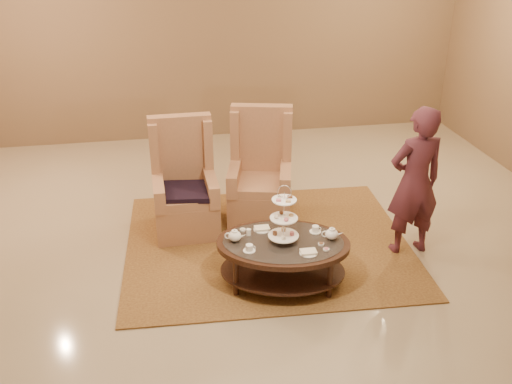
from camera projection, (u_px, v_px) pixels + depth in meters
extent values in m
plane|color=tan|center=(257.00, 265.00, 5.95)|extent=(8.00, 8.00, 0.00)
cube|color=white|center=(257.00, 265.00, 5.95)|extent=(8.00, 8.00, 0.02)
cube|color=#826547|center=(210.00, 27.00, 8.73)|extent=(8.00, 0.04, 3.50)
cube|color=olive|center=(268.00, 243.00, 6.33)|extent=(3.21, 2.72, 0.02)
cylinder|color=black|center=(236.00, 277.00, 5.39)|extent=(0.06, 0.06, 0.42)
cylinder|color=black|center=(330.00, 280.00, 5.35)|extent=(0.06, 0.06, 0.42)
cylinder|color=black|center=(239.00, 251.00, 5.80)|extent=(0.06, 0.06, 0.42)
cylinder|color=black|center=(326.00, 253.00, 5.77)|extent=(0.06, 0.06, 0.42)
cylinder|color=silver|center=(284.00, 217.00, 5.34)|extent=(0.01, 0.01, 0.53)
torus|color=silver|center=(284.00, 192.00, 5.23)|extent=(0.13, 0.04, 0.14)
cylinder|color=white|center=(283.00, 235.00, 5.43)|extent=(0.35, 0.35, 0.01)
cylinder|color=white|center=(284.00, 218.00, 5.35)|extent=(0.31, 0.31, 0.01)
cylinder|color=white|center=(284.00, 200.00, 5.27)|extent=(0.28, 0.28, 0.01)
cylinder|color=#C2636F|center=(292.00, 234.00, 5.42)|extent=(0.05, 0.05, 0.03)
cylinder|color=tan|center=(283.00, 229.00, 5.50)|extent=(0.05, 0.05, 0.03)
cylinder|color=brown|center=(275.00, 233.00, 5.43)|extent=(0.05, 0.05, 0.03)
cylinder|color=beige|center=(283.00, 238.00, 5.35)|extent=(0.05, 0.05, 0.03)
ellipsoid|color=tan|center=(291.00, 215.00, 5.36)|extent=(0.06, 0.06, 0.03)
ellipsoid|color=brown|center=(282.00, 212.00, 5.40)|extent=(0.06, 0.06, 0.03)
ellipsoid|color=beige|center=(276.00, 217.00, 5.32)|extent=(0.06, 0.06, 0.03)
ellipsoid|color=#C2636F|center=(286.00, 220.00, 5.28)|extent=(0.06, 0.06, 0.03)
cube|color=brown|center=(290.00, 197.00, 5.29)|extent=(0.05, 0.04, 0.02)
cube|color=beige|center=(280.00, 196.00, 5.31)|extent=(0.05, 0.04, 0.02)
cube|color=#C2636F|center=(279.00, 200.00, 5.23)|extent=(0.05, 0.04, 0.02)
cube|color=tan|center=(288.00, 201.00, 5.21)|extent=(0.05, 0.04, 0.02)
ellipsoid|color=white|center=(235.00, 236.00, 5.43)|extent=(0.15, 0.15, 0.10)
cylinder|color=white|center=(235.00, 231.00, 5.41)|extent=(0.07, 0.07, 0.01)
sphere|color=white|center=(235.00, 230.00, 5.40)|extent=(0.03, 0.03, 0.02)
cone|color=white|center=(243.00, 236.00, 5.43)|extent=(0.08, 0.04, 0.05)
torus|color=white|center=(228.00, 236.00, 5.43)|extent=(0.07, 0.03, 0.07)
ellipsoid|color=white|center=(332.00, 234.00, 5.46)|extent=(0.15, 0.15, 0.10)
cylinder|color=white|center=(332.00, 229.00, 5.44)|extent=(0.07, 0.07, 0.01)
sphere|color=white|center=(332.00, 228.00, 5.44)|extent=(0.03, 0.03, 0.02)
cone|color=white|center=(340.00, 234.00, 5.46)|extent=(0.08, 0.04, 0.05)
torus|color=white|center=(325.00, 234.00, 5.47)|extent=(0.07, 0.03, 0.07)
cylinder|color=white|center=(249.00, 251.00, 5.30)|extent=(0.14, 0.14, 0.01)
cylinder|color=white|center=(249.00, 248.00, 5.28)|extent=(0.08, 0.08, 0.06)
torus|color=white|center=(254.00, 248.00, 5.28)|extent=(0.04, 0.02, 0.04)
cylinder|color=white|center=(315.00, 232.00, 5.62)|extent=(0.14, 0.14, 0.01)
cylinder|color=white|center=(315.00, 229.00, 5.60)|extent=(0.08, 0.08, 0.06)
torus|color=white|center=(319.00, 229.00, 5.60)|extent=(0.04, 0.02, 0.04)
cylinder|color=white|center=(262.00, 229.00, 5.65)|extent=(0.20, 0.20, 0.01)
cube|color=silver|center=(262.00, 228.00, 5.65)|extent=(0.15, 0.11, 0.02)
cylinder|color=white|center=(308.00, 253.00, 5.26)|extent=(0.20, 0.20, 0.01)
cube|color=silver|center=(308.00, 252.00, 5.25)|extent=(0.15, 0.11, 0.02)
cylinder|color=white|center=(249.00, 232.00, 5.55)|extent=(0.06, 0.06, 0.06)
cylinder|color=white|center=(326.00, 249.00, 5.31)|extent=(0.07, 0.07, 0.01)
cylinder|color=#C2636F|center=(326.00, 248.00, 5.30)|extent=(0.05, 0.05, 0.01)
cylinder|color=white|center=(321.00, 244.00, 5.40)|extent=(0.07, 0.07, 0.01)
cylinder|color=brown|center=(321.00, 243.00, 5.39)|extent=(0.05, 0.05, 0.01)
cylinder|color=white|center=(243.00, 230.00, 5.64)|extent=(0.07, 0.07, 0.01)
cylinder|color=beige|center=(243.00, 229.00, 5.64)|extent=(0.05, 0.05, 0.01)
cube|color=#B57B55|center=(186.00, 215.00, 6.51)|extent=(0.72, 0.72, 0.42)
cube|color=#B57B55|center=(186.00, 196.00, 6.35)|extent=(0.61, 0.61, 0.10)
cube|color=#B57B55|center=(182.00, 169.00, 6.58)|extent=(0.70, 0.15, 1.30)
cube|color=#B57B55|center=(154.00, 148.00, 6.36)|extent=(0.10, 0.22, 0.60)
cube|color=#B57B55|center=(208.00, 144.00, 6.46)|extent=(0.10, 0.22, 0.60)
cube|color=#B57B55|center=(159.00, 192.00, 6.27)|extent=(0.13, 0.63, 0.26)
cube|color=#B57B55|center=(211.00, 187.00, 6.37)|extent=(0.13, 0.63, 0.26)
cube|color=black|center=(186.00, 192.00, 6.30)|extent=(0.61, 0.56, 0.06)
cube|color=#B57B55|center=(260.00, 203.00, 6.77)|extent=(0.86, 0.86, 0.43)
cube|color=#B57B55|center=(260.00, 185.00, 6.61)|extent=(0.74, 0.74, 0.10)
cube|color=#B57B55|center=(261.00, 159.00, 6.84)|extent=(0.73, 0.31, 1.33)
cube|color=#B57B55|center=(235.00, 135.00, 6.68)|extent=(0.15, 0.24, 0.61)
cube|color=#B57B55|center=(288.00, 136.00, 6.65)|extent=(0.15, 0.24, 0.61)
cube|color=#B57B55|center=(234.00, 178.00, 6.59)|extent=(0.27, 0.65, 0.27)
cube|color=#B57B55|center=(285.00, 179.00, 6.55)|extent=(0.27, 0.65, 0.27)
imported|color=#4F222D|center=(415.00, 182.00, 5.87)|extent=(0.63, 0.44, 1.63)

